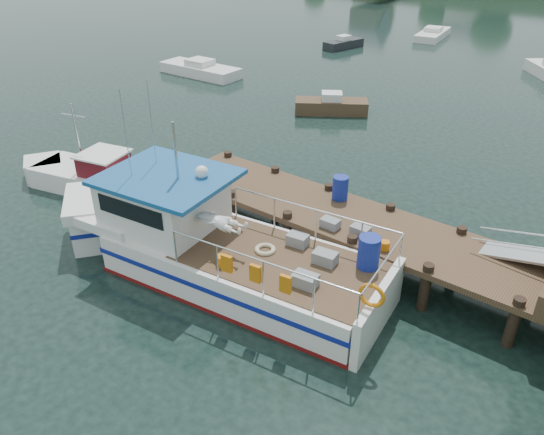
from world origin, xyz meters
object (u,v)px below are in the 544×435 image
Objects in this scene: dock at (521,250)px; lobster_boat at (204,243)px; moored_a at (200,69)px; moored_d at (433,34)px; moored_rowboat at (331,105)px; moored_e at (343,43)px; work_boat at (92,176)px.

lobster_boat is (-8.48, -3.82, -1.16)m from dock.
lobster_boat is 1.99× the size of moored_a.
moored_d is (-9.09, 40.03, -0.70)m from lobster_boat.
lobster_boat reaches higher than moored_a.
moored_a is 24.10m from moored_d.
moored_rowboat is 24.31m from moored_d.
moored_a is (-25.67, 13.51, -1.82)m from dock.
work_boat is at bearing -77.33° from moored_e.
work_boat is at bearing -66.92° from moored_d.
lobster_boat is at bearing -55.74° from moored_d.
moored_rowboat is 1.06× the size of moored_e.
moored_d is at bearing 88.49° from moored_a.
moored_a is at bearing 127.44° from lobster_boat.
dock is at bearing -42.65° from moored_d.
lobster_boat reaches higher than moored_rowboat.
dock reaches higher than moored_d.
dock is 2.36× the size of work_boat.
dock is at bearing -9.64° from moored_a.
moored_e is (-13.56, 31.31, -0.68)m from lobster_boat.
moored_a reaches higher than moored_e.
dock reaches higher than work_boat.
moored_e is at bearing 128.73° from dock.
moored_rowboat reaches higher than moored_e.
dock is 2.65× the size of moored_a.
dock is 35.29m from moored_e.
moored_e is (-4.47, -8.72, 0.02)m from moored_d.
moored_e is (-22.05, 27.49, -1.85)m from dock.
moored_rowboat is at bearing 11.94° from moored_a.
moored_rowboat is at bearing 100.70° from lobster_boat.
moored_rowboat is (-13.70, 12.22, -1.79)m from dock.
moored_a reaches higher than moored_d.
moored_e is at bearing 114.99° from moored_rowboat.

